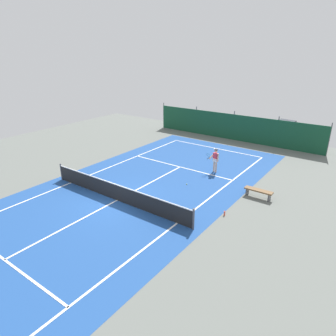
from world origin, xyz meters
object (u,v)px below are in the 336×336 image
object	(u,v)px
tennis_net	(117,192)
tennis_ball_near_player	(187,184)
parked_car	(284,130)
tennis_player	(215,159)
courtside_bench	(258,192)
water_bottle	(225,213)

from	to	relation	value
tennis_net	tennis_ball_near_player	xyz separation A→B (m)	(2.04, 4.10, -0.48)
tennis_ball_near_player	parked_car	distance (m)	14.51
parked_car	tennis_player	bearing A→B (deg)	90.25
tennis_net	courtside_bench	bearing A→B (deg)	38.42
water_bottle	tennis_net	bearing A→B (deg)	-160.17
tennis_player	water_bottle	xyz separation A→B (m)	(3.19, -5.00, -0.84)
tennis_player	courtside_bench	size ratio (longest dim) A/B	1.03
tennis_net	courtside_bench	xyz separation A→B (m)	(6.31, 5.00, -0.14)
tennis_ball_near_player	courtside_bench	distance (m)	4.38
tennis_ball_near_player	parked_car	bearing A→B (deg)	83.19
tennis_ball_near_player	courtside_bench	world-z (taller)	courtside_bench
tennis_player	water_bottle	size ratio (longest dim) A/B	6.83
parked_car	water_bottle	world-z (taller)	parked_car
parked_car	courtside_bench	size ratio (longest dim) A/B	2.74
courtside_bench	tennis_net	bearing A→B (deg)	-141.58
tennis_player	parked_car	xyz separation A→B (m)	(1.30, 11.44, -0.12)
tennis_player	tennis_net	bearing A→B (deg)	89.45
courtside_bench	parked_car	bearing A→B (deg)	100.71
tennis_player	parked_car	bearing A→B (deg)	-77.77
tennis_ball_near_player	water_bottle	bearing A→B (deg)	-29.75
parked_car	tennis_ball_near_player	bearing A→B (deg)	89.93
parked_car	courtside_bench	bearing A→B (deg)	107.45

